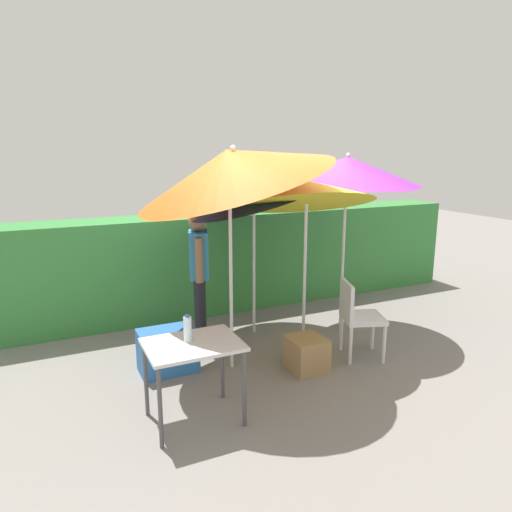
{
  "coord_description": "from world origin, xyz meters",
  "views": [
    {
      "loc": [
        -2.27,
        -4.56,
        2.33
      ],
      "look_at": [
        0.0,
        0.3,
        1.1
      ],
      "focal_mm": 32.96,
      "sensor_mm": 36.0,
      "label": 1
    }
  ],
  "objects_px": {
    "umbrella_yellow": "(347,170)",
    "person_vendor": "(199,268)",
    "umbrella_orange": "(231,167)",
    "crate_cardboard": "(306,354)",
    "cooler_box": "(168,351)",
    "umbrella_rainbow": "(255,186)",
    "chair_plastic": "(357,314)",
    "folding_table": "(193,353)",
    "bottle_water": "(188,329)",
    "umbrella_navy": "(304,192)"
  },
  "relations": [
    {
      "from": "umbrella_yellow",
      "to": "umbrella_navy",
      "type": "bearing_deg",
      "value": -161.9
    },
    {
      "from": "crate_cardboard",
      "to": "umbrella_navy",
      "type": "bearing_deg",
      "value": 65.54
    },
    {
      "from": "cooler_box",
      "to": "folding_table",
      "type": "xyz_separation_m",
      "value": [
        -0.03,
        -1.03,
        0.41
      ]
    },
    {
      "from": "umbrella_orange",
      "to": "cooler_box",
      "type": "xyz_separation_m",
      "value": [
        -0.65,
        0.25,
        -1.92
      ]
    },
    {
      "from": "umbrella_orange",
      "to": "chair_plastic",
      "type": "height_order",
      "value": "umbrella_orange"
    },
    {
      "from": "person_vendor",
      "to": "bottle_water",
      "type": "distance_m",
      "value": 1.72
    },
    {
      "from": "umbrella_yellow",
      "to": "cooler_box",
      "type": "distance_m",
      "value": 3.01
    },
    {
      "from": "person_vendor",
      "to": "cooler_box",
      "type": "distance_m",
      "value": 1.1
    },
    {
      "from": "person_vendor",
      "to": "bottle_water",
      "type": "bearing_deg",
      "value": -111.51
    },
    {
      "from": "umbrella_navy",
      "to": "chair_plastic",
      "type": "bearing_deg",
      "value": -51.6
    },
    {
      "from": "umbrella_navy",
      "to": "folding_table",
      "type": "xyz_separation_m",
      "value": [
        -1.64,
        -0.99,
        -1.21
      ]
    },
    {
      "from": "umbrella_navy",
      "to": "crate_cardboard",
      "type": "height_order",
      "value": "umbrella_navy"
    },
    {
      "from": "umbrella_yellow",
      "to": "cooler_box",
      "type": "height_order",
      "value": "umbrella_yellow"
    },
    {
      "from": "umbrella_navy",
      "to": "umbrella_orange",
      "type": "bearing_deg",
      "value": -167.42
    },
    {
      "from": "umbrella_navy",
      "to": "person_vendor",
      "type": "xyz_separation_m",
      "value": [
        -1.04,
        0.65,
        -0.92
      ]
    },
    {
      "from": "person_vendor",
      "to": "bottle_water",
      "type": "height_order",
      "value": "person_vendor"
    },
    {
      "from": "person_vendor",
      "to": "umbrella_yellow",
      "type": "bearing_deg",
      "value": -12.7
    },
    {
      "from": "bottle_water",
      "to": "umbrella_rainbow",
      "type": "bearing_deg",
      "value": 48.97
    },
    {
      "from": "umbrella_rainbow",
      "to": "umbrella_orange",
      "type": "xyz_separation_m",
      "value": [
        -0.63,
        -0.81,
        0.26
      ]
    },
    {
      "from": "umbrella_rainbow",
      "to": "folding_table",
      "type": "height_order",
      "value": "umbrella_rainbow"
    },
    {
      "from": "bottle_water",
      "to": "folding_table",
      "type": "bearing_deg",
      "value": -63.4
    },
    {
      "from": "umbrella_yellow",
      "to": "umbrella_orange",
      "type": "bearing_deg",
      "value": -164.95
    },
    {
      "from": "chair_plastic",
      "to": "cooler_box",
      "type": "bearing_deg",
      "value": 164.5
    },
    {
      "from": "umbrella_orange",
      "to": "cooler_box",
      "type": "relative_size",
      "value": 4.37
    },
    {
      "from": "chair_plastic",
      "to": "folding_table",
      "type": "bearing_deg",
      "value": -167.23
    },
    {
      "from": "umbrella_orange",
      "to": "crate_cardboard",
      "type": "height_order",
      "value": "umbrella_orange"
    },
    {
      "from": "umbrella_yellow",
      "to": "person_vendor",
      "type": "distance_m",
      "value": 2.17
    },
    {
      "from": "chair_plastic",
      "to": "person_vendor",
      "type": "bearing_deg",
      "value": 141.05
    },
    {
      "from": "umbrella_rainbow",
      "to": "crate_cardboard",
      "type": "distance_m",
      "value": 2.06
    },
    {
      "from": "person_vendor",
      "to": "cooler_box",
      "type": "bearing_deg",
      "value": -132.81
    },
    {
      "from": "umbrella_orange",
      "to": "person_vendor",
      "type": "relative_size",
      "value": 1.39
    },
    {
      "from": "person_vendor",
      "to": "crate_cardboard",
      "type": "xyz_separation_m",
      "value": [
        0.78,
        -1.22,
        -0.75
      ]
    },
    {
      "from": "umbrella_yellow",
      "to": "person_vendor",
      "type": "xyz_separation_m",
      "value": [
        -1.8,
        0.41,
        -1.14
      ]
    },
    {
      "from": "umbrella_rainbow",
      "to": "chair_plastic",
      "type": "xyz_separation_m",
      "value": [
        0.75,
        -1.13,
        -1.37
      ]
    },
    {
      "from": "folding_table",
      "to": "cooler_box",
      "type": "bearing_deg",
      "value": 88.27
    },
    {
      "from": "umbrella_rainbow",
      "to": "folding_table",
      "type": "relative_size",
      "value": 2.89
    },
    {
      "from": "folding_table",
      "to": "crate_cardboard",
      "type": "bearing_deg",
      "value": 17.15
    },
    {
      "from": "umbrella_orange",
      "to": "crate_cardboard",
      "type": "relative_size",
      "value": 6.59
    },
    {
      "from": "umbrella_orange",
      "to": "person_vendor",
      "type": "distance_m",
      "value": 1.49
    },
    {
      "from": "folding_table",
      "to": "umbrella_navy",
      "type": "bearing_deg",
      "value": 31.15
    },
    {
      "from": "person_vendor",
      "to": "crate_cardboard",
      "type": "height_order",
      "value": "person_vendor"
    },
    {
      "from": "umbrella_orange",
      "to": "umbrella_yellow",
      "type": "relative_size",
      "value": 1.14
    },
    {
      "from": "umbrella_navy",
      "to": "umbrella_rainbow",
      "type": "bearing_deg",
      "value": 118.81
    },
    {
      "from": "umbrella_rainbow",
      "to": "crate_cardboard",
      "type": "bearing_deg",
      "value": -86.45
    },
    {
      "from": "umbrella_rainbow",
      "to": "umbrella_orange",
      "type": "bearing_deg",
      "value": -127.77
    },
    {
      "from": "umbrella_rainbow",
      "to": "folding_table",
      "type": "bearing_deg",
      "value": -129.53
    },
    {
      "from": "umbrella_orange",
      "to": "bottle_water",
      "type": "distance_m",
      "value": 1.66
    },
    {
      "from": "umbrella_navy",
      "to": "folding_table",
      "type": "height_order",
      "value": "umbrella_navy"
    },
    {
      "from": "umbrella_rainbow",
      "to": "umbrella_navy",
      "type": "xyz_separation_m",
      "value": [
        0.33,
        -0.6,
        -0.03
      ]
    },
    {
      "from": "umbrella_rainbow",
      "to": "umbrella_orange",
      "type": "distance_m",
      "value": 1.06
    }
  ]
}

